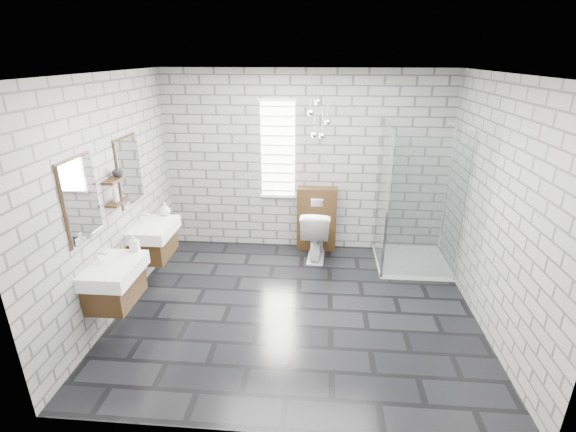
# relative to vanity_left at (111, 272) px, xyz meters

# --- Properties ---
(floor) EXTENTS (4.20, 3.60, 0.02)m
(floor) POSITION_rel_vanity_left_xyz_m (1.91, 0.62, -0.77)
(floor) COLOR black
(floor) RESTS_ON ground
(ceiling) EXTENTS (4.20, 3.60, 0.02)m
(ceiling) POSITION_rel_vanity_left_xyz_m (1.91, 0.62, 1.95)
(ceiling) COLOR white
(ceiling) RESTS_ON wall_back
(wall_back) EXTENTS (4.20, 0.02, 2.70)m
(wall_back) POSITION_rel_vanity_left_xyz_m (1.91, 2.43, 0.59)
(wall_back) COLOR gray
(wall_back) RESTS_ON floor
(wall_front) EXTENTS (4.20, 0.02, 2.70)m
(wall_front) POSITION_rel_vanity_left_xyz_m (1.91, -1.19, 0.59)
(wall_front) COLOR gray
(wall_front) RESTS_ON floor
(wall_left) EXTENTS (0.02, 3.60, 2.70)m
(wall_left) POSITION_rel_vanity_left_xyz_m (-0.20, 0.62, 0.59)
(wall_left) COLOR gray
(wall_left) RESTS_ON floor
(wall_right) EXTENTS (0.02, 3.60, 2.70)m
(wall_right) POSITION_rel_vanity_left_xyz_m (4.02, 0.62, 0.59)
(wall_right) COLOR gray
(wall_right) RESTS_ON floor
(vanity_left) EXTENTS (0.47, 0.70, 1.57)m
(vanity_left) POSITION_rel_vanity_left_xyz_m (0.00, 0.00, 0.00)
(vanity_left) COLOR #3F2913
(vanity_left) RESTS_ON wall_left
(vanity_right) EXTENTS (0.47, 0.70, 1.57)m
(vanity_right) POSITION_rel_vanity_left_xyz_m (0.00, 1.08, 0.00)
(vanity_right) COLOR #3F2913
(vanity_right) RESTS_ON wall_left
(shelf_lower) EXTENTS (0.14, 0.30, 0.03)m
(shelf_lower) POSITION_rel_vanity_left_xyz_m (-0.12, 0.57, 0.56)
(shelf_lower) COLOR #3F2913
(shelf_lower) RESTS_ON wall_left
(shelf_upper) EXTENTS (0.14, 0.30, 0.03)m
(shelf_upper) POSITION_rel_vanity_left_xyz_m (-0.12, 0.57, 0.82)
(shelf_upper) COLOR #3F2913
(shelf_upper) RESTS_ON wall_left
(window) EXTENTS (0.56, 0.05, 1.48)m
(window) POSITION_rel_vanity_left_xyz_m (1.51, 2.40, 0.79)
(window) COLOR white
(window) RESTS_ON wall_back
(cistern_panel) EXTENTS (0.60, 0.20, 1.00)m
(cistern_panel) POSITION_rel_vanity_left_xyz_m (2.11, 2.32, -0.26)
(cistern_panel) COLOR #3F2913
(cistern_panel) RESTS_ON floor
(flush_plate) EXTENTS (0.18, 0.01, 0.12)m
(flush_plate) POSITION_rel_vanity_left_xyz_m (2.11, 2.21, 0.04)
(flush_plate) COLOR silver
(flush_plate) RESTS_ON cistern_panel
(shower_enclosure) EXTENTS (1.00, 1.00, 2.03)m
(shower_enclosure) POSITION_rel_vanity_left_xyz_m (3.41, 1.80, -0.25)
(shower_enclosure) COLOR white
(shower_enclosure) RESTS_ON floor
(pendant_cluster) EXTENTS (0.32, 0.27, 0.89)m
(pendant_cluster) POSITION_rel_vanity_left_xyz_m (2.10, 1.98, 1.29)
(pendant_cluster) COLOR silver
(pendant_cluster) RESTS_ON ceiling
(toilet) EXTENTS (0.47, 0.77, 0.76)m
(toilet) POSITION_rel_vanity_left_xyz_m (2.11, 2.03, -0.37)
(toilet) COLOR white
(toilet) RESTS_ON floor
(soap_bottle_a) EXTENTS (0.10, 0.10, 0.20)m
(soap_bottle_a) POSITION_rel_vanity_left_xyz_m (0.14, 0.31, 0.19)
(soap_bottle_a) COLOR #B2B2B2
(soap_bottle_a) RESTS_ON vanity_left
(soap_bottle_b) EXTENTS (0.16, 0.16, 0.18)m
(soap_bottle_b) POSITION_rel_vanity_left_xyz_m (0.09, 1.40, 0.18)
(soap_bottle_b) COLOR #B2B2B2
(soap_bottle_b) RESTS_ON vanity_right
(soap_bottle_c) EXTENTS (0.08, 0.08, 0.18)m
(soap_bottle_c) POSITION_rel_vanity_left_xyz_m (-0.11, 0.54, 0.67)
(soap_bottle_c) COLOR #B2B2B2
(soap_bottle_c) RESTS_ON shelf_lower
(vase) EXTENTS (0.14, 0.14, 0.12)m
(vase) POSITION_rel_vanity_left_xyz_m (-0.11, 0.67, 0.90)
(vase) COLOR #B2B2B2
(vase) RESTS_ON shelf_upper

